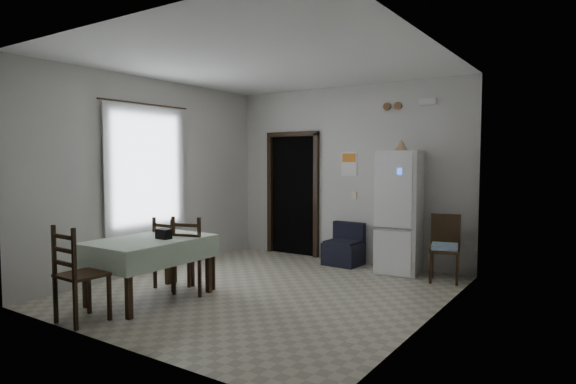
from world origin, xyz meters
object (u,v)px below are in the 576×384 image
at_px(navy_seat, 343,244).
at_px(dining_chair_near_head, 82,273).
at_px(corner_chair, 445,249).
at_px(dining_table, 151,269).
at_px(dining_chair_far_left, 174,252).
at_px(dining_chair_far_right, 194,254).
at_px(fridge, 400,212).

xyz_separation_m(navy_seat, dining_chair_near_head, (-1.01, -3.95, 0.18)).
bearing_deg(dining_chair_near_head, corner_chair, -123.10).
xyz_separation_m(dining_table, dining_chair_far_left, (-0.19, 0.55, 0.10)).
relative_size(dining_chair_far_left, dining_chair_far_right, 0.95).
bearing_deg(dining_chair_far_right, corner_chair, -152.21).
bearing_deg(dining_chair_far_left, navy_seat, -115.76).
distance_m(navy_seat, dining_table, 3.20).
height_order(dining_table, dining_chair_far_left, dining_chair_far_left).
height_order(corner_chair, dining_chair_far_right, dining_chair_far_right).
bearing_deg(dining_chair_near_head, dining_chair_far_left, -78.99).
xyz_separation_m(navy_seat, dining_table, (-1.04, -3.02, 0.04)).
distance_m(corner_chair, dining_chair_far_left, 3.69).
bearing_deg(corner_chair, dining_chair_near_head, -138.69).
bearing_deg(dining_table, fridge, 56.07).
relative_size(corner_chair, dining_chair_far_right, 0.94).
xyz_separation_m(navy_seat, dining_chair_far_right, (-0.84, -2.50, 0.16)).
distance_m(dining_chair_far_left, dining_chair_near_head, 1.50).
xyz_separation_m(corner_chair, dining_chair_far_right, (-2.50, -2.32, 0.03)).
height_order(fridge, navy_seat, fridge).
bearing_deg(fridge, dining_chair_near_head, -122.86).
bearing_deg(dining_table, dining_chair_far_left, 108.61).
height_order(fridge, corner_chair, fridge).
relative_size(navy_seat, dining_table, 0.47).
xyz_separation_m(dining_table, dining_chair_far_right, (0.20, 0.53, 0.12)).
relative_size(navy_seat, dining_chair_far_left, 0.72).
relative_size(fridge, dining_chair_far_right, 1.85).
distance_m(dining_table, dining_chair_near_head, 0.94).
distance_m(navy_seat, corner_chair, 1.67).
relative_size(corner_chair, dining_chair_far_left, 0.98).
bearing_deg(corner_chair, fridge, 152.15).
height_order(fridge, dining_chair_far_right, fridge).
bearing_deg(navy_seat, corner_chair, -4.19).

